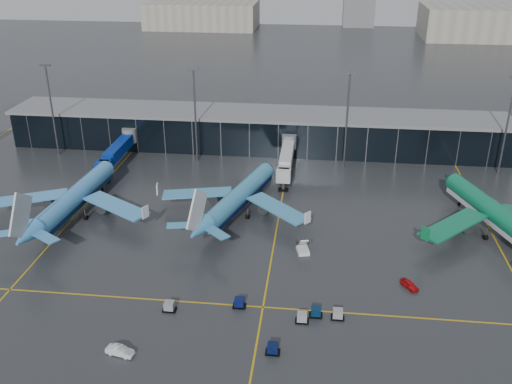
# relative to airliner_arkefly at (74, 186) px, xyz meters

# --- Properties ---
(ground) EXTENTS (600.00, 600.00, 0.00)m
(ground) POSITION_rel_airliner_arkefly_xyz_m (34.80, -14.65, -6.79)
(ground) COLOR #282B2D
(ground) RESTS_ON ground
(terminal_pier) EXTENTS (142.00, 17.00, 10.70)m
(terminal_pier) POSITION_rel_airliner_arkefly_xyz_m (34.80, 47.35, -1.37)
(terminal_pier) COLOR black
(terminal_pier) RESTS_ON ground
(jet_bridges) EXTENTS (94.00, 27.50, 7.20)m
(jet_bridges) POSITION_rel_airliner_arkefly_xyz_m (-0.20, 28.34, -2.24)
(jet_bridges) COLOR #595B60
(jet_bridges) RESTS_ON ground
(flood_masts) EXTENTS (203.00, 0.50, 25.50)m
(flood_masts) POSITION_rel_airliner_arkefly_xyz_m (39.80, 35.35, 7.02)
(flood_masts) COLOR #595B60
(flood_masts) RESTS_ON ground
(distant_hangars) EXTENTS (260.00, 71.00, 22.00)m
(distant_hangars) POSITION_rel_airliner_arkefly_xyz_m (84.74, 255.43, 2.00)
(distant_hangars) COLOR #B2AD99
(distant_hangars) RESTS_ON ground
(taxi_lines) EXTENTS (220.00, 120.00, 0.02)m
(taxi_lines) POSITION_rel_airliner_arkefly_xyz_m (44.80, -4.04, -6.78)
(taxi_lines) COLOR gold
(taxi_lines) RESTS_ON ground
(airliner_arkefly) EXTENTS (41.97, 46.95, 13.59)m
(airliner_arkefly) POSITION_rel_airliner_arkefly_xyz_m (0.00, 0.00, 0.00)
(airliner_arkefly) COLOR #4499DF
(airliner_arkefly) RESTS_ON ground
(airliner_klm_near) EXTENTS (47.68, 51.16, 13.00)m
(airliner_klm_near) POSITION_rel_airliner_arkefly_xyz_m (35.87, 5.03, -0.29)
(airliner_klm_near) COLOR #3B91C2
(airliner_klm_near) RESTS_ON ground
(airliner_aer_lingus) EXTENTS (52.47, 55.92, 13.97)m
(airliner_aer_lingus) POSITION_rel_airliner_arkefly_xyz_m (89.96, 1.68, 0.19)
(airliner_aer_lingus) COLOR #0D714A
(airliner_aer_lingus) RESTS_ON ground
(baggage_carts) EXTENTS (30.04, 12.36, 1.70)m
(baggage_carts) POSITION_rel_airliner_arkefly_xyz_m (46.68, -33.10, -6.04)
(baggage_carts) COLOR black
(baggage_carts) RESTS_ON ground
(mobile_airstair) EXTENTS (2.89, 3.63, 3.45)m
(mobile_airstair) POSITION_rel_airliner_arkefly_xyz_m (50.74, -10.85, -6.02)
(mobile_airstair) COLOR white
(mobile_airstair) RESTS_ON ground
(service_van_red) EXTENTS (3.42, 4.02, 1.30)m
(service_van_red) POSITION_rel_airliner_arkefly_xyz_m (70.01, -20.96, -6.14)
(service_van_red) COLOR #B90E11
(service_van_red) RESTS_ON ground
(service_van_white) EXTENTS (4.55, 2.36, 1.43)m
(service_van_white) POSITION_rel_airliner_arkefly_xyz_m (24.81, -43.82, -6.08)
(service_van_white) COLOR white
(service_van_white) RESTS_ON ground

